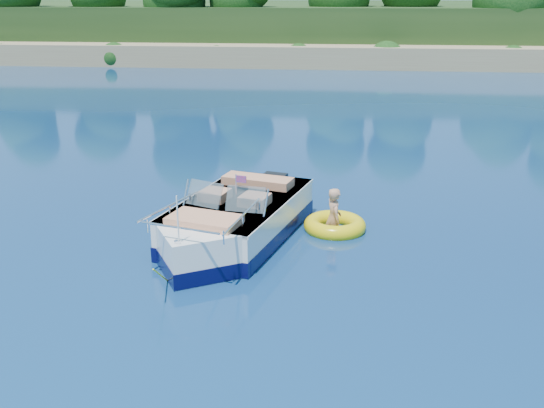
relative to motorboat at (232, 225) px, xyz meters
name	(u,v)px	position (x,y,z in m)	size (l,w,h in m)	color
ground	(129,314)	(-1.19, -3.21, -0.38)	(160.00, 160.00, 0.00)	#091945
shoreline	(311,30)	(-1.19, 60.56, 0.60)	(170.00, 59.00, 6.00)	#8D7652
motorboat	(232,225)	(0.00, 0.00, 0.00)	(3.01, 5.68, 1.93)	white
tow_tube	(335,225)	(2.15, 0.93, -0.28)	(1.43, 1.43, 0.37)	yellow
boy	(333,231)	(2.10, 0.86, -0.38)	(0.54, 0.35, 1.48)	tan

